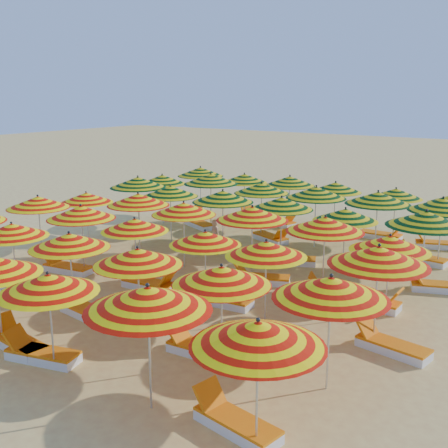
{
  "coord_description": "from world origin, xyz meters",
  "views": [
    {
      "loc": [
        10.43,
        -14.58,
        5.97
      ],
      "look_at": [
        0.0,
        0.5,
        1.6
      ],
      "focal_mm": 45.0,
      "sensor_mm": 36.0,
      "label": 1
    }
  ],
  "objects_px": {
    "lounger_6": "(88,312)",
    "lounger_5": "(6,285)",
    "umbrella_20": "(184,209)",
    "lounger_24": "(437,244)",
    "umbrella_17": "(379,256)",
    "lounger_21": "(255,218)",
    "lounger_18": "(271,238)",
    "lounger_3": "(235,423)",
    "umbrella_29": "(426,219)",
    "lounger_13": "(337,293)",
    "lounger_17": "(199,224)",
    "umbrella_22": "(325,224)",
    "lounger_2": "(41,354)",
    "umbrella_16": "(266,249)",
    "umbrella_31": "(211,179)",
    "umbrella_28": "(345,215)",
    "lounger_11": "(391,346)",
    "umbrella_33": "(316,193)",
    "umbrella_34": "(378,198)",
    "umbrella_15": "(205,238)",
    "umbrella_5": "(258,334)",
    "lounger_9": "(150,284)",
    "umbrella_23": "(390,244)",
    "lounger_1": "(18,343)",
    "lounger_7": "(201,349)",
    "umbrella_3": "(48,284)",
    "lounger_8": "(67,268)",
    "umbrella_12": "(38,202)",
    "umbrella_21": "(252,214)",
    "umbrella_30": "(162,179)",
    "umbrella_38": "(290,181)",
    "umbrella_37": "(244,178)",
    "umbrella_18": "(86,198)",
    "lounger_16": "(439,286)",
    "umbrella_25": "(170,191)",
    "umbrella_27": "(282,203)",
    "umbrella_9": "(138,257)",
    "umbrella_36": "(200,172)",
    "umbrella_8": "(69,241)",
    "umbrella_24": "(138,182)",
    "lounger_12": "(261,279)",
    "umbrella_32": "(262,188)",
    "umbrella_39": "(335,187)",
    "umbrella_19": "(138,200)",
    "umbrella_11": "(331,288)",
    "umbrella_10": "(222,276)",
    "lounger_10": "(222,300)",
    "lounger_20": "(190,210)"
  },
  "relations": [
    {
      "from": "umbrella_20",
      "to": "umbrella_29",
      "type": "xyz_separation_m",
      "value": [
        7.4,
        2.36,
        0.17
      ]
    },
    {
      "from": "umbrella_12",
      "to": "umbrella_29",
      "type": "distance_m",
      "value": 13.14
    },
    {
      "from": "lounger_9",
      "to": "lounger_24",
      "type": "xyz_separation_m",
      "value": [
        6.06,
        9.84,
        0.0
      ]
    },
    {
      "from": "umbrella_16",
      "to": "umbrella_31",
      "type": "bearing_deg",
      "value": 133.82
    },
    {
      "from": "umbrella_23",
      "to": "umbrella_19",
      "type": "bearing_deg",
      "value": 178.18
    },
    {
      "from": "umbrella_24",
      "to": "lounger_12",
      "type": "distance_m",
      "value": 8.28
    },
    {
      "from": "umbrella_25",
      "to": "umbrella_37",
      "type": "bearing_deg",
      "value": 85.7
    },
    {
      "from": "lounger_11",
      "to": "umbrella_28",
      "type": "bearing_deg",
      "value": -46.85
    },
    {
      "from": "umbrella_11",
      "to": "umbrella_10",
      "type": "bearing_deg",
      "value": -173.13
    },
    {
      "from": "umbrella_17",
      "to": "lounger_21",
      "type": "distance_m",
      "value": 13.42
    },
    {
      "from": "umbrella_8",
      "to": "umbrella_9",
      "type": "xyz_separation_m",
      "value": [
        2.57,
        -0.08,
        0.01
      ]
    },
    {
      "from": "umbrella_27",
      "to": "lounger_5",
      "type": "relative_size",
      "value": 1.43
    },
    {
      "from": "umbrella_38",
      "to": "lounger_2",
      "type": "bearing_deg",
      "value": -84.13
    },
    {
      "from": "lounger_3",
      "to": "lounger_7",
      "type": "relative_size",
      "value": 1.02
    },
    {
      "from": "umbrella_31",
      "to": "lounger_11",
      "type": "height_order",
      "value": "umbrella_31"
    },
    {
      "from": "lounger_10",
      "to": "lounger_20",
      "type": "relative_size",
      "value": 0.98
    },
    {
      "from": "umbrella_16",
      "to": "umbrella_22",
      "type": "height_order",
      "value": "umbrella_22"
    },
    {
      "from": "umbrella_22",
      "to": "lounger_6",
      "type": "distance_m",
      "value": 7.17
    },
    {
      "from": "lounger_6",
      "to": "lounger_5",
      "type": "bearing_deg",
      "value": -173.62
    },
    {
      "from": "umbrella_3",
      "to": "umbrella_21",
      "type": "xyz_separation_m",
      "value": [
        0.29,
        7.69,
        0.16
      ]
    },
    {
      "from": "umbrella_29",
      "to": "lounger_21",
      "type": "xyz_separation_m",
      "value": [
        -9.06,
        4.97,
        -2.08
      ]
    },
    {
      "from": "umbrella_23",
      "to": "umbrella_24",
      "type": "relative_size",
      "value": 0.86
    },
    {
      "from": "umbrella_3",
      "to": "lounger_8",
      "type": "xyz_separation_m",
      "value": [
        -5.18,
        4.71,
        -1.84
      ]
    },
    {
      "from": "lounger_18",
      "to": "lounger_3",
      "type": "bearing_deg",
      "value": -41.77
    },
    {
      "from": "umbrella_21",
      "to": "umbrella_30",
      "type": "distance_m",
      "value": 8.73
    },
    {
      "from": "lounger_2",
      "to": "lounger_12",
      "type": "distance_m",
      "value": 7.46
    },
    {
      "from": "umbrella_9",
      "to": "umbrella_36",
      "type": "distance_m",
      "value": 14.29
    },
    {
      "from": "lounger_21",
      "to": "umbrella_22",
      "type": "bearing_deg",
      "value": 157.04
    },
    {
      "from": "umbrella_34",
      "to": "umbrella_22",
      "type": "bearing_deg",
      "value": -88.8
    },
    {
      "from": "lounger_3",
      "to": "lounger_13",
      "type": "height_order",
      "value": "same"
    },
    {
      "from": "umbrella_28",
      "to": "lounger_17",
      "type": "relative_size",
      "value": 1.49
    },
    {
      "from": "lounger_17",
      "to": "lounger_21",
      "type": "height_order",
      "value": "same"
    },
    {
      "from": "umbrella_20",
      "to": "umbrella_33",
      "type": "distance_m",
      "value": 5.52
    },
    {
      "from": "umbrella_18",
      "to": "umbrella_20",
      "type": "xyz_separation_m",
      "value": [
        4.86,
        -0.02,
        0.14
      ]
    },
    {
      "from": "umbrella_20",
      "to": "lounger_24",
      "type": "xyz_separation_m",
      "value": [
        6.6,
        7.46,
        -1.91
      ]
    },
    {
      "from": "umbrella_23",
      "to": "lounger_7",
      "type": "height_order",
      "value": "umbrella_23"
    },
    {
      "from": "umbrella_20",
      "to": "lounger_6",
      "type": "xyz_separation_m",
      "value": [
        0.63,
        -4.98,
        -1.91
      ]
    },
    {
      "from": "lounger_13",
      "to": "lounger_17",
      "type": "relative_size",
      "value": 1.0
    },
    {
      "from": "lounger_3",
      "to": "umbrella_37",
      "type": "bearing_deg",
      "value": -48.42
    },
    {
      "from": "umbrella_15",
      "to": "lounger_17",
      "type": "distance_m",
      "value": 9.39
    },
    {
      "from": "lounger_2",
      "to": "lounger_3",
      "type": "height_order",
      "value": "same"
    },
    {
      "from": "umbrella_15",
      "to": "lounger_13",
      "type": "distance_m",
      "value": 4.25
    },
    {
      "from": "lounger_18",
      "to": "umbrella_5",
      "type": "bearing_deg",
      "value": -40.02
    },
    {
      "from": "umbrella_22",
      "to": "lounger_18",
      "type": "xyz_separation_m",
      "value": [
        -4.32,
        4.36,
        -2.0
      ]
    },
    {
      "from": "umbrella_12",
      "to": "umbrella_32",
      "type": "relative_size",
      "value": 0.92
    },
    {
      "from": "lounger_3",
      "to": "lounger_16",
      "type": "distance_m",
      "value": 9.62
    },
    {
      "from": "lounger_11",
      "to": "lounger_6",
      "type": "bearing_deg",
      "value": 28.48
    },
    {
      "from": "umbrella_28",
      "to": "umbrella_31",
      "type": "relative_size",
      "value": 0.92
    },
    {
      "from": "umbrella_23",
      "to": "lounger_1",
      "type": "distance_m",
      "value": 9.71
    },
    {
      "from": "umbrella_39",
      "to": "umbrella_20",
      "type": "bearing_deg",
      "value": -108.41
    }
  ]
}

